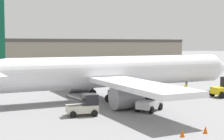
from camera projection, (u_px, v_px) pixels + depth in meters
name	position (u px, v px, depth m)	size (l,w,h in m)	color
ground_plane	(112.00, 98.00, 41.11)	(400.00, 400.00, 0.00)	gray
terminal_building	(41.00, 56.00, 75.87)	(70.41, 10.26, 7.57)	gray
airplane	(104.00, 73.00, 40.42)	(37.77, 32.30, 11.88)	white
ground_crew_worker	(185.00, 91.00, 40.75)	(0.40, 0.40, 1.81)	#1E2338
belt_loader_truck	(84.00, 105.00, 31.39)	(3.04, 2.28, 1.95)	beige
pushback_tug	(150.00, 101.00, 33.60)	(3.34, 2.97, 2.13)	silver
safety_cone_near	(205.00, 130.00, 25.10)	(0.36, 0.36, 0.55)	#EF590F
safety_cone_far	(182.00, 133.00, 24.17)	(0.36, 0.36, 0.55)	#EF590F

